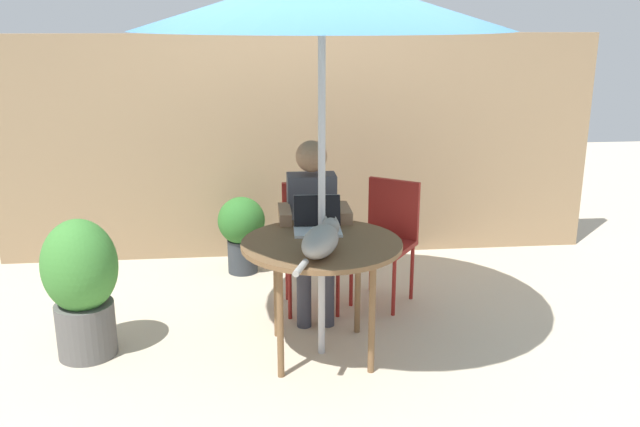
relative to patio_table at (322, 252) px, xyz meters
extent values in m
plane|color=beige|center=(0.00, 0.00, -0.68)|extent=(14.00, 14.00, 0.00)
cube|color=#937756|center=(0.00, 1.92, 0.28)|extent=(5.21, 0.08, 1.93)
cylinder|color=brown|center=(0.00, 0.00, 0.05)|extent=(0.99, 0.99, 0.03)
cylinder|color=brown|center=(0.27, 0.27, -0.32)|extent=(0.04, 0.04, 0.72)
cylinder|color=brown|center=(-0.27, 0.27, -0.32)|extent=(0.04, 0.04, 0.72)
cylinder|color=brown|center=(-0.27, -0.27, -0.32)|extent=(0.04, 0.04, 0.72)
cylinder|color=brown|center=(0.27, -0.27, -0.32)|extent=(0.04, 0.04, 0.72)
cylinder|color=#B7B7BC|center=(0.00, 0.00, 0.38)|extent=(0.04, 0.04, 2.13)
cone|color=#33668C|center=(0.00, 0.00, 1.47)|extent=(2.12, 2.12, 0.32)
cube|color=maroon|center=(0.00, 0.70, -0.23)|extent=(0.40, 0.40, 0.04)
cube|color=maroon|center=(0.00, 0.88, 0.01)|extent=(0.40, 0.04, 0.44)
cylinder|color=maroon|center=(0.17, 0.87, -0.47)|extent=(0.03, 0.03, 0.43)
cylinder|color=maroon|center=(-0.17, 0.87, -0.47)|extent=(0.03, 0.03, 0.43)
cylinder|color=maroon|center=(-0.17, 0.53, -0.47)|extent=(0.03, 0.03, 0.43)
cylinder|color=maroon|center=(0.17, 0.53, -0.47)|extent=(0.03, 0.03, 0.43)
cube|color=maroon|center=(0.53, 0.75, -0.23)|extent=(0.56, 0.56, 0.04)
cube|color=maroon|center=(0.63, 0.89, 0.01)|extent=(0.35, 0.26, 0.44)
cylinder|color=maroon|center=(0.77, 0.79, -0.47)|extent=(0.03, 0.03, 0.43)
cylinder|color=maroon|center=(0.49, 0.98, -0.47)|extent=(0.03, 0.03, 0.43)
cylinder|color=maroon|center=(0.29, 0.71, -0.47)|extent=(0.03, 0.03, 0.43)
cylinder|color=maroon|center=(0.57, 0.51, -0.47)|extent=(0.03, 0.03, 0.43)
cube|color=#3F3F47|center=(0.00, 0.70, 0.06)|extent=(0.34, 0.20, 0.54)
sphere|color=#936B4C|center=(0.00, 0.69, 0.46)|extent=(0.22, 0.22, 0.22)
cube|color=#383842|center=(-0.08, 0.55, -0.16)|extent=(0.12, 0.30, 0.12)
cylinder|color=#383842|center=(-0.08, 0.40, -0.45)|extent=(0.10, 0.10, 0.47)
cube|color=#383842|center=(0.08, 0.55, -0.16)|extent=(0.12, 0.30, 0.12)
cylinder|color=#383842|center=(0.08, 0.40, -0.45)|extent=(0.10, 0.10, 0.47)
cube|color=#936B4C|center=(-0.20, 0.48, 0.11)|extent=(0.08, 0.32, 0.08)
cube|color=#936B4C|center=(0.20, 0.48, 0.11)|extent=(0.08, 0.32, 0.08)
cube|color=silver|center=(-0.01, 0.18, 0.07)|extent=(0.31, 0.23, 0.02)
cube|color=black|center=(0.00, 0.28, 0.18)|extent=(0.30, 0.07, 0.20)
cube|color=silver|center=(0.00, 0.29, 0.18)|extent=(0.30, 0.07, 0.20)
ellipsoid|color=gray|center=(-0.03, -0.25, 0.15)|extent=(0.32, 0.44, 0.17)
sphere|color=gray|center=(0.05, -0.03, 0.17)|extent=(0.11, 0.11, 0.11)
ellipsoid|color=white|center=(0.01, -0.14, 0.11)|extent=(0.16, 0.16, 0.09)
cylinder|color=gray|center=(-0.16, -0.49, 0.09)|extent=(0.10, 0.18, 0.04)
cone|color=gray|center=(0.08, -0.05, 0.22)|extent=(0.04, 0.04, 0.03)
cone|color=gray|center=(0.02, -0.02, 0.22)|extent=(0.04, 0.04, 0.03)
cylinder|color=#595654|center=(-1.48, 0.13, -0.51)|extent=(0.36, 0.36, 0.35)
ellipsoid|color=#3D7F33|center=(-1.48, 0.13, -0.08)|extent=(0.46, 0.46, 0.59)
cylinder|color=#33383D|center=(-0.51, 1.49, -0.54)|extent=(0.25, 0.25, 0.28)
ellipsoid|color=#2D6B28|center=(-0.51, 1.49, -0.23)|extent=(0.39, 0.39, 0.39)
camera|label=1|loc=(-0.40, -3.88, 1.38)|focal=37.97mm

